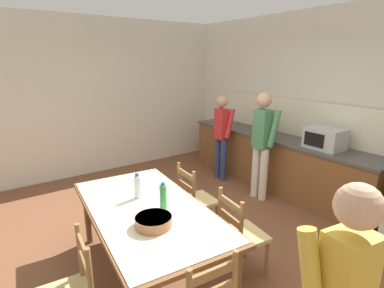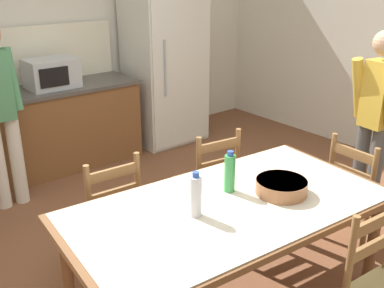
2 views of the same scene
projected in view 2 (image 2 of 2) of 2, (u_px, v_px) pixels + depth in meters
The scene contains 12 objects.
ground_plane at pixel (169, 265), 3.34m from camera, with size 8.32×8.32×0.00m, color brown.
wall_back at pixel (18, 31), 4.74m from camera, with size 6.52×0.12×2.90m, color silver.
refrigerator at pixel (165, 68), 5.51m from camera, with size 0.86×0.73×1.83m.
microwave at pixel (51, 73), 4.63m from camera, with size 0.50×0.39×0.30m.
dining_table at pixel (229, 214), 2.70m from camera, with size 2.05×1.19×0.76m.
bottle_near_centre at pixel (196, 196), 2.50m from camera, with size 0.07×0.07×0.27m.
bottle_off_centre at pixel (230, 173), 2.78m from camera, with size 0.07×0.07×0.27m.
serving_bowl at pixel (281, 186), 2.78m from camera, with size 0.32×0.32×0.09m.
chair_side_far_left at pixel (108, 214), 3.18m from camera, with size 0.44×0.43×0.91m.
chair_head_end at pixel (358, 194), 3.46m from camera, with size 0.43×0.45×0.91m.
chair_side_far_right at pixel (209, 182), 3.64m from camera, with size 0.47×0.45×0.91m.
person_by_table at pixel (375, 115), 3.80m from camera, with size 0.31×0.43×1.61m.
Camera 2 is at (-1.62, -2.27, 2.06)m, focal length 42.00 mm.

